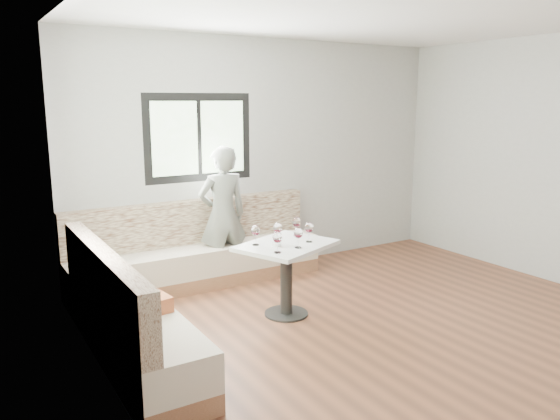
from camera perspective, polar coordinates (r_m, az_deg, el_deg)
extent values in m
cube|color=brown|center=(5.16, 13.13, -12.59)|extent=(5.00, 5.00, 0.01)
cube|color=white|center=(4.78, 14.74, 19.83)|extent=(5.00, 5.00, 0.01)
cube|color=#B7B7B2|center=(6.75, -1.36, 5.71)|extent=(5.00, 0.01, 2.80)
cube|color=#B7B7B2|center=(3.49, -16.48, -0.16)|extent=(0.01, 5.00, 2.80)
cube|color=black|center=(6.32, -8.46, 7.48)|extent=(1.30, 0.02, 1.00)
cube|color=black|center=(4.32, -19.68, 5.16)|extent=(0.02, 1.30, 1.00)
cube|color=#9B6748|center=(6.33, -8.35, -7.07)|extent=(2.90, 0.55, 0.16)
cube|color=beige|center=(6.26, -8.41, -5.11)|extent=(2.90, 0.55, 0.29)
cube|color=beige|center=(6.34, -9.24, -1.22)|extent=(2.90, 0.14, 0.50)
cube|color=#9B6748|center=(4.73, -14.95, -13.89)|extent=(0.55, 2.25, 0.16)
cube|color=beige|center=(4.64, -15.09, -11.38)|extent=(0.55, 2.25, 0.29)
cube|color=beige|center=(4.46, -17.90, -7.07)|extent=(0.14, 2.25, 0.50)
cube|color=#BA6638|center=(4.46, -14.58, -9.44)|extent=(0.46, 0.46, 0.12)
cylinder|color=black|center=(5.46, 0.66, -10.75)|extent=(0.43, 0.43, 0.02)
cylinder|color=black|center=(5.35, 0.66, -7.46)|extent=(0.12, 0.12, 0.68)
cube|color=white|center=(5.24, 0.67, -3.73)|extent=(1.07, 0.96, 0.04)
imported|color=slate|center=(6.23, -6.00, -0.53)|extent=(0.59, 0.41, 1.58)
cylinder|color=white|center=(5.14, -0.36, -3.60)|extent=(0.09, 0.09, 0.03)
sphere|color=black|center=(5.15, -0.29, -3.46)|extent=(0.02, 0.02, 0.02)
sphere|color=black|center=(5.14, -0.50, -3.50)|extent=(0.02, 0.02, 0.02)
sphere|color=black|center=(5.13, -0.27, -3.53)|extent=(0.02, 0.02, 0.02)
cylinder|color=white|center=(4.92, -0.27, -4.46)|extent=(0.06, 0.06, 0.01)
cylinder|color=white|center=(4.91, -0.27, -3.95)|extent=(0.01, 0.01, 0.08)
ellipsoid|color=white|center=(4.89, -0.27, -2.87)|extent=(0.09, 0.09, 0.11)
cylinder|color=#4F0614|center=(4.89, -0.27, -3.16)|extent=(0.06, 0.06, 0.02)
cylinder|color=white|center=(5.09, 1.91, -3.93)|extent=(0.06, 0.06, 0.01)
cylinder|color=white|center=(5.08, 1.92, -3.44)|extent=(0.01, 0.01, 0.08)
ellipsoid|color=white|center=(5.06, 1.92, -2.39)|extent=(0.09, 0.09, 0.11)
cylinder|color=#4F0614|center=(5.06, 1.92, -2.68)|extent=(0.06, 0.06, 0.02)
cylinder|color=white|center=(5.30, 3.04, -3.31)|extent=(0.06, 0.06, 0.01)
cylinder|color=white|center=(5.29, 3.04, -2.83)|extent=(0.01, 0.01, 0.08)
ellipsoid|color=white|center=(5.27, 3.05, -1.83)|extent=(0.09, 0.09, 0.11)
cylinder|color=#4F0614|center=(5.28, 3.05, -2.10)|extent=(0.06, 0.06, 0.02)
cylinder|color=white|center=(5.28, -0.24, -3.35)|extent=(0.06, 0.06, 0.01)
cylinder|color=white|center=(5.27, -0.24, -2.87)|extent=(0.01, 0.01, 0.08)
ellipsoid|color=white|center=(5.25, -0.24, -1.86)|extent=(0.09, 0.09, 0.11)
cylinder|color=#4F0614|center=(5.26, -0.24, -2.14)|extent=(0.06, 0.06, 0.02)
cylinder|color=white|center=(5.53, 1.73, -2.68)|extent=(0.06, 0.06, 0.01)
cylinder|color=white|center=(5.52, 1.74, -2.22)|extent=(0.01, 0.01, 0.08)
ellipsoid|color=white|center=(5.50, 1.74, -1.26)|extent=(0.09, 0.09, 0.11)
cylinder|color=#4F0614|center=(5.50, 1.74, -1.52)|extent=(0.06, 0.06, 0.02)
cylinder|color=white|center=(5.19, -2.55, -3.64)|extent=(0.06, 0.06, 0.01)
cylinder|color=white|center=(5.18, -2.55, -3.16)|extent=(0.01, 0.01, 0.08)
ellipsoid|color=white|center=(5.15, -2.56, -2.13)|extent=(0.09, 0.09, 0.11)
cylinder|color=#4F0614|center=(5.16, -2.56, -2.41)|extent=(0.06, 0.06, 0.02)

